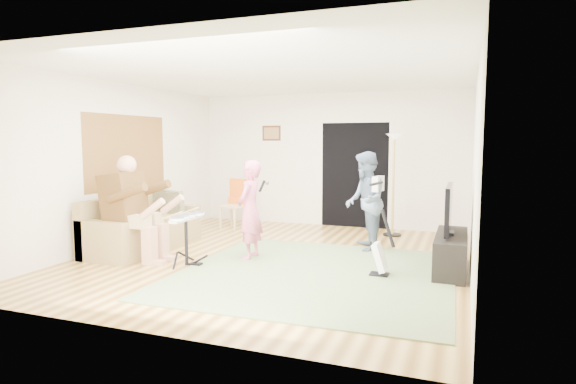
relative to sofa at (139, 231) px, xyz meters
The scene contains 19 objects.
floor 2.32m from the sofa, ahead, with size 6.00×6.00×0.00m, color brown.
walls 2.53m from the sofa, ahead, with size 5.50×6.00×2.70m, color silver, non-canonical shape.
ceiling 3.33m from the sofa, ahead, with size 6.00×6.00×0.00m, color white.
window_blinds 1.38m from the sofa, 143.73° to the left, with size 2.05×2.05×0.00m, color olive.
doorway 4.29m from the sofa, 47.65° to the left, with size 2.10×2.10×0.00m, color black.
picture_frame 3.67m from the sofa, 71.50° to the left, with size 0.42×0.03×0.32m, color #3F2314.
area_rug 3.18m from the sofa, ahead, with size 3.49×3.54×0.02m, color #5E7446.
sofa is the anchor object (origin of this frame).
drummer 0.85m from the sofa, 55.55° to the right, with size 1.00×0.56×1.53m.
drum_kit 1.45m from the sofa, 26.67° to the right, with size 0.40×0.71×0.73m.
singer 2.03m from the sofa, ahead, with size 0.53×0.35×1.46m, color #CF5A79.
microphone 2.33m from the sofa, ahead, with size 0.06×0.06×0.24m, color black, non-canonical shape.
guitarist 3.68m from the sofa, 18.64° to the left, with size 0.77×0.60×1.58m, color slate.
guitar_held 3.92m from the sofa, 17.68° to the left, with size 0.12×0.60×0.26m, color white, non-canonical shape.
guitar_spare 3.96m from the sofa, ahead, with size 0.31×0.28×0.87m.
torchiere_lamp 4.58m from the sofa, 33.97° to the left, with size 0.33×0.33×1.87m.
dining_chair 2.29m from the sofa, 75.02° to the left, with size 0.49×0.51×0.98m.
tv_cabinet 4.80m from the sofa, ahead, with size 0.40×1.40×0.50m, color black.
television 4.79m from the sofa, ahead, with size 0.06×1.08×0.62m, color black.
Camera 1 is at (2.65, -6.50, 1.75)m, focal length 30.00 mm.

